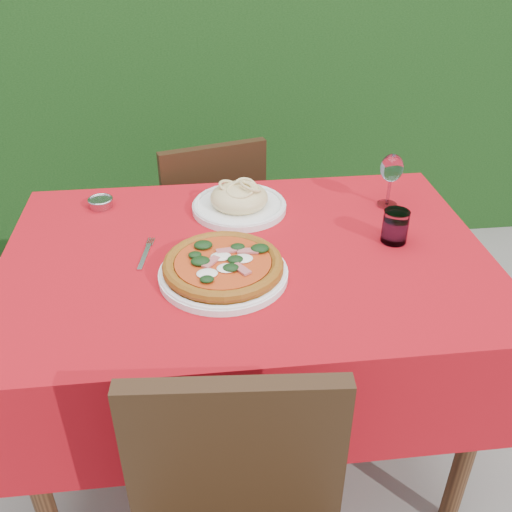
{
  "coord_description": "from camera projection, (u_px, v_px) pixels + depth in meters",
  "views": [
    {
      "loc": [
        -0.12,
        -1.25,
        1.54
      ],
      "look_at": [
        0.02,
        -0.05,
        0.77
      ],
      "focal_mm": 40.0,
      "sensor_mm": 36.0,
      "label": 1
    }
  ],
  "objects": [
    {
      "name": "steel_ramekin",
      "position": [
        101.0,
        203.0,
        1.69
      ],
      "size": [
        0.07,
        0.07,
        0.03
      ],
      "primitive_type": "cylinder",
      "color": "#ACACB3",
      "rests_on": "dining_table"
    },
    {
      "name": "pizza_plate",
      "position": [
        223.0,
        268.0,
        1.37
      ],
      "size": [
        0.36,
        0.36,
        0.06
      ],
      "rotation": [
        0.0,
        0.0,
        -0.31
      ],
      "color": "white",
      "rests_on": "dining_table"
    },
    {
      "name": "dining_table",
      "position": [
        247.0,
        299.0,
        1.56
      ],
      "size": [
        1.26,
        0.86,
        0.75
      ],
      "color": "#4D2E18",
      "rests_on": "ground"
    },
    {
      "name": "chair_far",
      "position": [
        209.0,
        226.0,
        2.16
      ],
      "size": [
        0.46,
        0.46,
        0.83
      ],
      "rotation": [
        0.0,
        0.0,
        3.4
      ],
      "color": "black",
      "rests_on": "ground"
    },
    {
      "name": "hedge",
      "position": [
        213.0,
        48.0,
        2.69
      ],
      "size": [
        3.2,
        0.55,
        1.78
      ],
      "color": "black",
      "rests_on": "ground"
    },
    {
      "name": "ground",
      "position": [
        248.0,
        443.0,
        1.89
      ],
      "size": [
        60.0,
        60.0,
        0.0
      ],
      "primitive_type": "plane",
      "color": "slate",
      "rests_on": "ground"
    },
    {
      "name": "wine_glass",
      "position": [
        392.0,
        170.0,
        1.64
      ],
      "size": [
        0.07,
        0.07,
        0.16
      ],
      "color": "silver",
      "rests_on": "dining_table"
    },
    {
      "name": "pasta_plate",
      "position": [
        239.0,
        201.0,
        1.67
      ],
      "size": [
        0.28,
        0.28,
        0.08
      ],
      "rotation": [
        0.0,
        0.0,
        0.07
      ],
      "color": "white",
      "rests_on": "dining_table"
    },
    {
      "name": "fork",
      "position": [
        144.0,
        257.0,
        1.46
      ],
      "size": [
        0.05,
        0.17,
        0.0
      ],
      "primitive_type": "cube",
      "rotation": [
        0.0,
        0.0,
        -0.16
      ],
      "color": "silver",
      "rests_on": "dining_table"
    },
    {
      "name": "water_glass",
      "position": [
        395.0,
        228.0,
        1.51
      ],
      "size": [
        0.07,
        0.07,
        0.09
      ],
      "color": "silver",
      "rests_on": "dining_table"
    }
  ]
}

